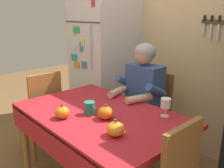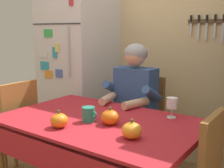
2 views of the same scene
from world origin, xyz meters
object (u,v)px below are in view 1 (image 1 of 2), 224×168
Objects in this scene: seated_person at (140,95)px; coffee_mug at (90,108)px; pumpkin_small at (106,113)px; pumpkin_medium at (116,129)px; chair_behind_person at (151,111)px; chair_left_side at (43,110)px; refrigerator at (104,63)px; dining_table at (98,123)px; pumpkin_large at (62,112)px; wine_glass at (166,104)px.

seated_person is 0.67m from coffee_mug.
pumpkin_small is (0.16, 0.04, -0.00)m from coffee_mug.
coffee_mug is 0.97× the size of pumpkin_medium.
seated_person is (0.00, -0.19, 0.23)m from chair_behind_person.
chair_left_side is 1.31m from pumpkin_medium.
refrigerator is 1.45× the size of seated_person.
refrigerator is at bearing 137.09° from dining_table.
coffee_mug is 0.22m from pumpkin_large.
chair_behind_person is 7.97× the size of coffee_mug.
refrigerator is 12.22× the size of wine_glass.
chair_left_side is at bearing -177.11° from dining_table.
wine_glass reaches higher than pumpkin_medium.
coffee_mug is at bearing -116.99° from dining_table.
refrigerator is 15.56× the size of pumpkin_large.
seated_person reaches higher than pumpkin_small.
coffee_mug is (0.92, -0.94, -0.11)m from refrigerator.
chair_behind_person is at bearing 93.71° from coffee_mug.
coffee_mug is 1.01× the size of pumpkin_large.
dining_table is at bearing 63.01° from coffee_mug.
coffee_mug is at bearing 167.20° from pumpkin_medium.
wine_glass is (0.43, 0.41, 0.05)m from coffee_mug.
chair_behind_person is at bearing 115.88° from pumpkin_medium.
chair_left_side is at bearing 179.25° from coffee_mug.
chair_behind_person is 7.47× the size of pumpkin_small.
pumpkin_medium reaches higher than coffee_mug.
seated_person is at bearing 108.67° from pumpkin_small.
pumpkin_medium is (-0.03, -0.50, -0.06)m from wine_glass.
chair_behind_person and chair_left_side have the same top height.
pumpkin_medium is (0.46, -0.94, 0.28)m from chair_behind_person.
refrigerator reaches higher than seated_person.
seated_person is at bearing 88.47° from pumpkin_large.
pumpkin_small is (-0.27, -0.38, -0.05)m from wine_glass.
dining_table is at bearing 158.32° from pumpkin_medium.
pumpkin_large is (0.84, -1.14, -0.11)m from refrigerator.
chair_left_side is at bearing -141.52° from seated_person.
dining_table is 0.61m from seated_person.
wine_glass is at bearing 43.70° from coffee_mug.
chair_behind_person is 1.17m from chair_left_side.
chair_behind_person is 0.29m from seated_person.
seated_person is at bearing 38.48° from chair_left_side.
refrigerator is 0.92m from seated_person.
dining_table is at bearing -42.91° from refrigerator.
refrigerator is 1.32m from dining_table.
seated_person reaches higher than pumpkin_large.
wine_glass is 0.51m from pumpkin_medium.
dining_table is 11.64× the size of pumpkin_medium.
dining_table is 12.10× the size of pumpkin_large.
wine_glass is (1.35, -0.53, -0.06)m from refrigerator.
wine_glass reaches higher than pumpkin_large.
wine_glass is at bearing 41.44° from dining_table.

